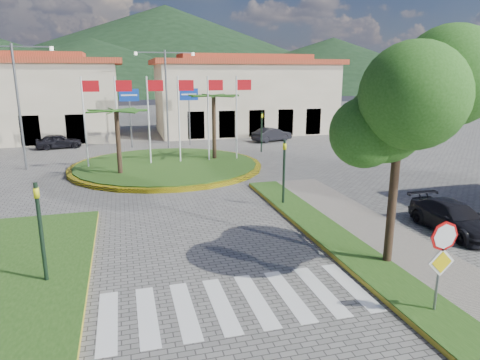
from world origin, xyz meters
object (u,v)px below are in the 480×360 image
object	(u,v)px
deciduous_tree	(401,108)
car_dark_a	(59,141)
car_side_right	(453,217)
car_dark_b	(272,135)
stop_sign	(442,253)
roundabout_island	(167,165)

from	to	relation	value
deciduous_tree	car_dark_a	size ratio (longest dim) A/B	1.86
car_dark_a	car_side_right	size ratio (longest dim) A/B	0.88
car_dark_b	stop_sign	bearing A→B (deg)	148.08
deciduous_tree	car_side_right	size ratio (longest dim) A/B	1.65
stop_sign	car_side_right	bearing A→B (deg)	45.56
stop_sign	deciduous_tree	bearing A→B (deg)	78.82
stop_sign	car_dark_b	xyz separation A→B (m)	(5.76, 28.98, -1.16)
stop_sign	car_dark_a	xyz separation A→B (m)	(-12.86, 30.11, -1.17)
car_dark_a	car_side_right	xyz separation A→B (m)	(17.80, -25.07, -0.02)
car_dark_b	car_side_right	distance (m)	23.96
roundabout_island	deciduous_tree	size ratio (longest dim) A/B	1.87
deciduous_tree	car_dark_b	size ratio (longest dim) A/B	1.77
stop_sign	car_side_right	xyz separation A→B (m)	(4.94, 5.04, -1.19)
deciduous_tree	car_dark_a	bearing A→B (deg)	116.43
deciduous_tree	car_dark_b	xyz separation A→B (m)	(5.16, 25.94, -4.54)
roundabout_island	car_side_right	xyz separation A→B (m)	(9.83, -15.00, 0.43)
stop_sign	deciduous_tree	size ratio (longest dim) A/B	0.39
roundabout_island	stop_sign	size ratio (longest dim) A/B	4.79
deciduous_tree	roundabout_island	bearing A→B (deg)	107.91
car_side_right	roundabout_island	bearing A→B (deg)	123.41
car_dark_b	car_side_right	world-z (taller)	car_dark_b
roundabout_island	car_dark_b	size ratio (longest dim) A/B	3.30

